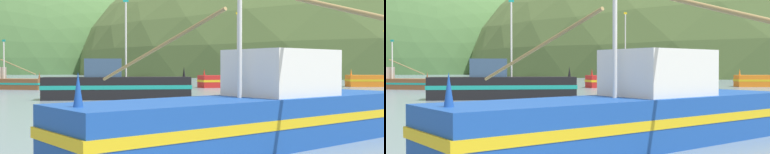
% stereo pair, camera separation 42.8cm
% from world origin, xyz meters
% --- Properties ---
extents(hill_far_left, '(90.70, 72.56, 73.10)m').
position_xyz_m(hill_far_left, '(-51.54, 162.35, 0.00)').
color(hill_far_left, '#47703D').
rests_on(hill_far_left, ground).
extents(fishing_boat_black, '(9.87, 2.87, 6.65)m').
position_xyz_m(fishing_boat_black, '(-5.46, 25.93, 0.92)').
color(fishing_boat_black, black).
rests_on(fishing_boat_black, ground).
extents(fishing_boat_red, '(10.00, 4.90, 7.97)m').
position_xyz_m(fishing_boat_red, '(5.80, 44.54, 0.78)').
color(fishing_boat_red, red).
rests_on(fishing_boat_red, ground).
extents(fishing_boat_blue, '(10.60, 14.00, 5.14)m').
position_xyz_m(fishing_boat_blue, '(0.81, 7.49, 0.86)').
color(fishing_boat_blue, '#19479E').
rests_on(fishing_boat_blue, ground).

